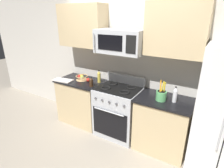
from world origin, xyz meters
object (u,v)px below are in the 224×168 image
object	(u,v)px
microwave	(120,41)
utensil_crock	(161,95)
apple_loose	(88,80)
fruit_basket	(82,77)
range_oven	(118,111)
cutting_board	(63,80)
bottle_vinegar	(175,95)
bottle_oil	(99,77)
bottle_soy	(91,82)

from	to	relation	value
microwave	utensil_crock	world-z (taller)	microwave
apple_loose	microwave	bearing A→B (deg)	1.19
utensil_crock	fruit_basket	xyz separation A→B (m)	(-1.62, 0.10, -0.03)
range_oven	apple_loose	distance (m)	0.83
cutting_board	bottle_vinegar	distance (m)	2.11
utensil_crock	bottle_vinegar	xyz separation A→B (m)	(0.19, 0.05, 0.03)
microwave	fruit_basket	bearing A→B (deg)	179.43
utensil_crock	bottle_oil	distance (m)	1.25
apple_loose	bottle_vinegar	xyz separation A→B (m)	(1.63, -0.02, 0.08)
apple_loose	bottle_soy	world-z (taller)	bottle_soy
range_oven	utensil_crock	world-z (taller)	utensil_crock
range_oven	fruit_basket	distance (m)	0.99
fruit_basket	bottle_oil	world-z (taller)	bottle_oil
utensil_crock	microwave	bearing A→B (deg)	173.50
microwave	bottle_vinegar	size ratio (longest dim) A/B	3.25
apple_loose	bottle_vinegar	world-z (taller)	bottle_vinegar
fruit_basket	bottle_vinegar	distance (m)	1.81
microwave	utensil_crock	size ratio (longest dim) A/B	2.50
bottle_soy	bottle_vinegar	xyz separation A→B (m)	(1.43, 0.15, 0.03)
range_oven	apple_loose	xyz separation A→B (m)	(-0.68, 0.01, 0.47)
fruit_basket	bottle_soy	world-z (taller)	bottle_soy
microwave	cutting_board	xyz separation A→B (m)	(-1.15, -0.22, -0.80)
bottle_soy	bottle_oil	world-z (taller)	bottle_oil
utensil_crock	fruit_basket	world-z (taller)	utensil_crock
cutting_board	bottle_oil	xyz separation A→B (m)	(0.67, 0.29, 0.10)
bottle_soy	bottle_vinegar	distance (m)	1.44
microwave	apple_loose	size ratio (longest dim) A/B	10.62
apple_loose	range_oven	bearing A→B (deg)	-1.03
utensil_crock	cutting_board	distance (m)	1.92
range_oven	bottle_oil	xyz separation A→B (m)	(-0.48, 0.09, 0.55)
fruit_basket	cutting_board	bearing A→B (deg)	-141.75
range_oven	bottle_vinegar	distance (m)	1.10
bottle_vinegar	bottle_oil	world-z (taller)	same
microwave	fruit_basket	size ratio (longest dim) A/B	3.27
range_oven	fruit_basket	size ratio (longest dim) A/B	4.51
range_oven	bottle_soy	world-z (taller)	bottle_soy
bottle_vinegar	bottle_oil	xyz separation A→B (m)	(-1.43, 0.11, 0.00)
utensil_crock	fruit_basket	size ratio (longest dim) A/B	1.31
fruit_basket	cutting_board	xyz separation A→B (m)	(-0.29, -0.23, -0.04)
fruit_basket	range_oven	bearing A→B (deg)	-2.34
apple_loose	bottle_vinegar	size ratio (longest dim) A/B	0.31
utensil_crock	bottle_soy	xyz separation A→B (m)	(-1.24, -0.10, 0.00)
cutting_board	bottle_soy	world-z (taller)	bottle_soy
apple_loose	fruit_basket	bearing A→B (deg)	172.68
fruit_basket	cutting_board	world-z (taller)	fruit_basket
range_oven	bottle_vinegar	size ratio (longest dim) A/B	4.47
microwave	cutting_board	bearing A→B (deg)	-169.10
range_oven	microwave	bearing A→B (deg)	90.01
microwave	bottle_oil	world-z (taller)	microwave
bottle_soy	bottle_vinegar	world-z (taller)	bottle_vinegar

